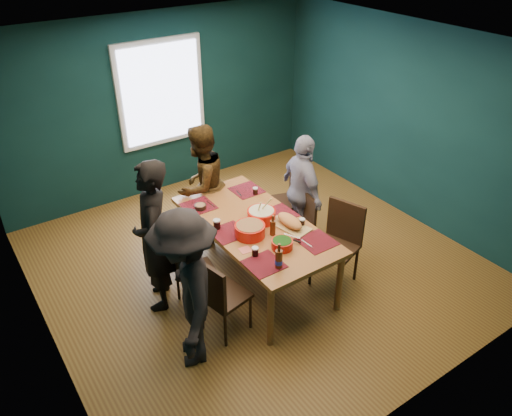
% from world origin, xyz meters
% --- Properties ---
extents(room, '(5.01, 5.01, 2.71)m').
position_xyz_m(room, '(0.00, 0.27, 1.37)').
color(room, brown).
rests_on(room, ground).
extents(dining_table, '(1.07, 2.12, 0.80)m').
position_xyz_m(dining_table, '(-0.18, -0.24, 0.73)').
color(dining_table, '#A46C31').
rests_on(dining_table, floor).
extents(chair_left_far, '(0.54, 0.54, 1.00)m').
position_xyz_m(chair_left_far, '(-0.93, 0.53, 0.58)').
color(chair_left_far, black).
rests_on(chair_left_far, floor).
extents(chair_left_mid, '(0.46, 0.46, 0.92)m').
position_xyz_m(chair_left_mid, '(-1.05, -0.25, 0.54)').
color(chair_left_mid, black).
rests_on(chair_left_mid, floor).
extents(chair_left_near, '(0.50, 0.50, 0.94)m').
position_xyz_m(chair_left_near, '(-0.99, -0.78, 0.55)').
color(chair_left_near, black).
rests_on(chair_left_near, floor).
extents(chair_right_far, '(0.53, 0.53, 0.93)m').
position_xyz_m(chair_right_far, '(0.80, 0.38, 0.54)').
color(chair_right_far, black).
rests_on(chair_right_far, floor).
extents(chair_right_mid, '(0.45, 0.45, 0.83)m').
position_xyz_m(chair_right_mid, '(0.62, -0.13, 0.48)').
color(chair_right_mid, black).
rests_on(chair_right_mid, floor).
extents(chair_right_near, '(0.59, 0.59, 1.02)m').
position_xyz_m(chair_right_near, '(0.65, -0.79, 0.59)').
color(chair_right_near, black).
rests_on(chair_right_near, floor).
extents(person_far_left, '(0.65, 0.76, 1.77)m').
position_xyz_m(person_far_left, '(-1.29, 0.04, 0.88)').
color(person_far_left, black).
rests_on(person_far_left, floor).
extents(person_back, '(0.96, 0.86, 1.63)m').
position_xyz_m(person_back, '(-0.26, 0.88, 0.81)').
color(person_back, black).
rests_on(person_back, floor).
extents(person_right, '(0.53, 0.95, 1.53)m').
position_xyz_m(person_right, '(0.77, 0.08, 0.76)').
color(person_right, white).
rests_on(person_right, floor).
extents(person_near_left, '(0.99, 1.25, 1.69)m').
position_xyz_m(person_near_left, '(-1.39, -0.88, 0.85)').
color(person_near_left, black).
rests_on(person_near_left, floor).
extents(bowl_salad, '(0.34, 0.34, 0.14)m').
position_xyz_m(bowl_salad, '(-0.36, -0.41, 0.88)').
color(bowl_salad, red).
rests_on(bowl_salad, dining_table).
extents(bowl_dumpling, '(0.33, 0.33, 0.31)m').
position_xyz_m(bowl_dumpling, '(-0.09, -0.23, 0.88)').
color(bowl_dumpling, red).
rests_on(bowl_dumpling, dining_table).
extents(bowl_herbs, '(0.23, 0.23, 0.10)m').
position_xyz_m(bowl_herbs, '(-0.21, -0.80, 0.86)').
color(bowl_herbs, red).
rests_on(bowl_herbs, dining_table).
extents(cutting_board, '(0.34, 0.61, 0.13)m').
position_xyz_m(cutting_board, '(0.10, -0.52, 0.86)').
color(cutting_board, tan).
rests_on(cutting_board, dining_table).
extents(small_bowl, '(0.14, 0.14, 0.06)m').
position_xyz_m(small_bowl, '(-0.54, 0.38, 0.83)').
color(small_bowl, black).
rests_on(small_bowl, dining_table).
extents(beer_bottle_a, '(0.08, 0.08, 0.29)m').
position_xyz_m(beer_bottle_a, '(-0.44, -1.05, 0.91)').
color(beer_bottle_a, '#4B210D').
rests_on(beer_bottle_a, dining_table).
extents(beer_bottle_b, '(0.06, 0.06, 0.25)m').
position_xyz_m(beer_bottle_b, '(-0.15, -0.54, 0.90)').
color(beer_bottle_b, '#4B210D').
rests_on(beer_bottle_b, dining_table).
extents(cola_glass_a, '(0.07, 0.07, 0.10)m').
position_xyz_m(cola_glass_a, '(-0.52, -0.75, 0.86)').
color(cola_glass_a, black).
rests_on(cola_glass_a, dining_table).
extents(cola_glass_b, '(0.07, 0.07, 0.09)m').
position_xyz_m(cola_glass_b, '(0.23, -0.59, 0.85)').
color(cola_glass_b, black).
rests_on(cola_glass_b, dining_table).
extents(cola_glass_c, '(0.07, 0.07, 0.09)m').
position_xyz_m(cola_glass_c, '(0.20, 0.31, 0.85)').
color(cola_glass_c, black).
rests_on(cola_glass_c, dining_table).
extents(cola_glass_d, '(0.08, 0.08, 0.12)m').
position_xyz_m(cola_glass_d, '(-0.59, -0.10, 0.87)').
color(cola_glass_d, black).
rests_on(cola_glass_d, dining_table).
extents(napkin_a, '(0.17, 0.17, 0.00)m').
position_xyz_m(napkin_a, '(0.15, -0.25, 0.80)').
color(napkin_a, '#E36A5F').
rests_on(napkin_a, dining_table).
extents(napkin_b, '(0.13, 0.13, 0.00)m').
position_xyz_m(napkin_b, '(-0.55, -0.61, 0.80)').
color(napkin_b, '#E36A5F').
rests_on(napkin_b, dining_table).
extents(napkin_c, '(0.21, 0.21, 0.00)m').
position_xyz_m(napkin_c, '(0.12, -0.88, 0.80)').
color(napkin_c, '#E36A5F').
rests_on(napkin_c, dining_table).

